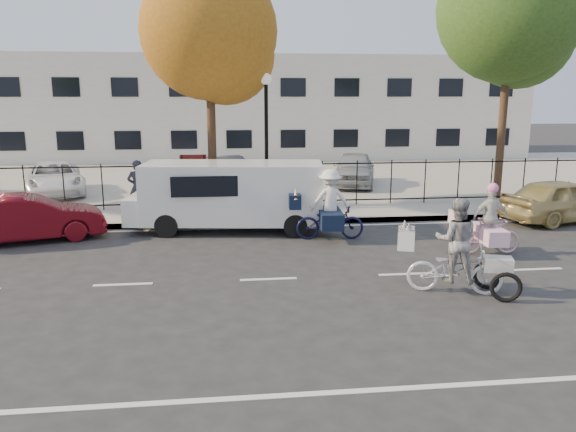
{
  "coord_description": "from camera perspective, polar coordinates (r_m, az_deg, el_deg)",
  "views": [
    {
      "loc": [
        -0.88,
        -11.27,
        3.83
      ],
      "look_at": [
        0.55,
        1.2,
        1.1
      ],
      "focal_mm": 35.0,
      "sensor_mm": 36.0,
      "label": 1
    }
  ],
  "objects": [
    {
      "name": "ground",
      "position": [
        11.93,
        -2.0,
        -6.45
      ],
      "size": [
        120.0,
        120.0,
        0.0
      ],
      "primitive_type": "plane",
      "color": "#333334"
    },
    {
      "name": "road_markings",
      "position": [
        11.93,
        -2.0,
        -6.43
      ],
      "size": [
        60.0,
        9.52,
        0.01
      ],
      "primitive_type": null,
      "color": "silver",
      "rests_on": "ground"
    },
    {
      "name": "curb",
      "position": [
        16.77,
        -3.39,
        -0.69
      ],
      "size": [
        60.0,
        0.1,
        0.15
      ],
      "primitive_type": "cube",
      "color": "#A8A399",
      "rests_on": "ground"
    },
    {
      "name": "sidewalk",
      "position": [
        17.79,
        -3.58,
        0.06
      ],
      "size": [
        60.0,
        2.2,
        0.15
      ],
      "primitive_type": "cube",
      "color": "#A8A399",
      "rests_on": "ground"
    },
    {
      "name": "parking_lot",
      "position": [
        26.55,
        -4.61,
        4.09
      ],
      "size": [
        60.0,
        15.6,
        0.15
      ],
      "primitive_type": "cube",
      "color": "#A8A399",
      "rests_on": "ground"
    },
    {
      "name": "iron_fence",
      "position": [
        18.72,
        -3.79,
        3.24
      ],
      "size": [
        58.0,
        0.06,
        1.5
      ],
      "primitive_type": null,
      "color": "black",
      "rests_on": "sidewalk"
    },
    {
      "name": "building",
      "position": [
        36.29,
        -5.27,
        10.9
      ],
      "size": [
        34.0,
        10.0,
        6.0
      ],
      "primitive_type": "cube",
      "color": "silver",
      "rests_on": "ground"
    },
    {
      "name": "lamppost",
      "position": [
        18.14,
        -2.23,
        9.99
      ],
      "size": [
        0.36,
        0.36,
        4.33
      ],
      "color": "black",
      "rests_on": "sidewalk"
    },
    {
      "name": "street_sign",
      "position": [
        18.26,
        -9.58,
        4.5
      ],
      "size": [
        0.85,
        0.06,
        1.8
      ],
      "color": "black",
      "rests_on": "sidewalk"
    },
    {
      "name": "zebra_trike",
      "position": [
        11.41,
        16.67,
        -4.0
      ],
      "size": [
        2.21,
        1.38,
        1.9
      ],
      "rotation": [
        0.0,
        0.0,
        1.25
      ],
      "color": "white",
      "rests_on": "ground"
    },
    {
      "name": "unicorn_bike",
      "position": [
        14.45,
        19.72,
        -1.17
      ],
      "size": [
        1.76,
        1.22,
        1.76
      ],
      "rotation": [
        0.0,
        0.0,
        1.5
      ],
      "color": "#CF9DB1",
      "rests_on": "ground"
    },
    {
      "name": "bull_bike",
      "position": [
        15.05,
        4.18,
        0.46
      ],
      "size": [
        2.05,
        1.41,
        1.9
      ],
      "rotation": [
        0.0,
        0.0,
        1.51
      ],
      "color": "#0F1034",
      "rests_on": "ground"
    },
    {
      "name": "white_van",
      "position": [
        16.01,
        -5.93,
        2.29
      ],
      "size": [
        5.65,
        2.43,
        1.94
      ],
      "rotation": [
        0.0,
        0.0,
        -0.12
      ],
      "color": "white",
      "rests_on": "ground"
    },
    {
      "name": "red_sedan",
      "position": [
        16.33,
        -24.78,
        -0.2
      ],
      "size": [
        4.0,
        2.43,
        1.25
      ],
      "primitive_type": "imported",
      "rotation": [
        0.0,
        0.0,
        1.89
      ],
      "color": "#5E0A13",
      "rests_on": "ground"
    },
    {
      "name": "gold_sedan",
      "position": [
        19.08,
        26.09,
        1.47
      ],
      "size": [
        4.2,
        2.56,
        1.34
      ],
      "primitive_type": "imported",
      "rotation": [
        0.0,
        0.0,
        1.84
      ],
      "color": "tan",
      "rests_on": "ground"
    },
    {
      "name": "pedestrian",
      "position": [
        17.89,
        -15.0,
        2.79
      ],
      "size": [
        0.64,
        0.42,
        1.72
      ],
      "primitive_type": "imported",
      "rotation": [
        0.0,
        0.0,
        3.16
      ],
      "color": "black",
      "rests_on": "sidewalk"
    },
    {
      "name": "lot_car_b",
      "position": [
        22.83,
        -22.66,
        3.57
      ],
      "size": [
        3.21,
        4.73,
        1.2
      ],
      "primitive_type": "imported",
      "rotation": [
        0.0,
        0.0,
        0.31
      ],
      "color": "white",
      "rests_on": "parking_lot"
    },
    {
      "name": "lot_car_c",
      "position": [
        22.46,
        -6.14,
        4.39
      ],
      "size": [
        2.36,
        4.05,
        1.26
      ],
      "primitive_type": "imported",
      "rotation": [
        0.0,
        0.0,
        0.29
      ],
      "color": "#44464B",
      "rests_on": "parking_lot"
    },
    {
      "name": "lot_car_d",
      "position": [
        23.28,
        6.72,
        4.79
      ],
      "size": [
        2.63,
        4.3,
        1.37
      ],
      "primitive_type": "imported",
      "rotation": [
        0.0,
        0.0,
        -0.27
      ],
      "color": "#A3A7AB",
      "rests_on": "parking_lot"
    },
    {
      "name": "tree_mid",
      "position": [
        18.71,
        -7.58,
        17.51
      ],
      "size": [
        4.34,
        4.34,
        7.96
      ],
      "color": "#442D1D",
      "rests_on": "ground"
    },
    {
      "name": "tree_east",
      "position": [
        21.75,
        21.97,
        18.28
      ],
      "size": [
        5.0,
        5.0,
        9.17
      ],
      "color": "#442D1D",
      "rests_on": "ground"
    }
  ]
}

